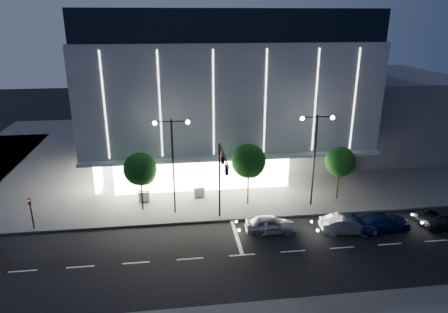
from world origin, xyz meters
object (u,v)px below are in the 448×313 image
street_lamp_east (315,147)px  tree_left (141,171)px  traffic_mast (222,172)px  car_fourth (447,217)px  street_lamp_west (173,153)px  car_third (383,222)px  barrier_b (144,197)px  barrier_a (144,195)px  car_lead (270,224)px  ped_signal_far (31,210)px  car_second (347,224)px  barrier_d (199,192)px  tree_mid (249,163)px  tree_right (340,163)px

street_lamp_east → tree_left: street_lamp_east is taller
traffic_mast → car_fourth: bearing=-7.2°
street_lamp_west → car_third: (17.50, -5.23, -5.23)m
barrier_b → barrier_a: bearing=104.1°
street_lamp_west → car_lead: street_lamp_west is taller
ped_signal_far → car_third: 29.76m
car_third → car_fourth: (6.00, 0.10, 0.00)m
car_second → street_lamp_west: bearing=77.4°
tree_left → barrier_d: size_ratio=5.20×
tree_left → car_second: (17.31, -6.28, -3.28)m
tree_left → car_third: tree_left is taller
car_third → car_second: bearing=83.9°
barrier_b → street_lamp_west: bearing=-30.5°
car_lead → car_fourth: car_lead is taller
traffic_mast → car_third: bearing=-10.8°
ped_signal_far → barrier_d: (14.44, 4.59, -1.24)m
street_lamp_east → tree_mid: bearing=170.3°
traffic_mast → tree_left: size_ratio=1.24×
street_lamp_west → car_fourth: (23.50, -5.12, -5.23)m
car_second → barrier_a: size_ratio=4.14×
street_lamp_east → barrier_b: bearing=170.4°
car_third → barrier_d: 17.20m
barrier_a → barrier_d: 5.42m
barrier_a → tree_right: bearing=2.3°
car_lead → barrier_d: bearing=40.0°
tree_left → tree_mid: 10.00m
barrier_d → street_lamp_east: bearing=-23.6°
street_lamp_east → car_third: bearing=-49.3°
tree_right → car_third: tree_right is taller
tree_right → barrier_a: tree_right is taller
barrier_a → barrier_d: bearing=8.8°
street_lamp_west → barrier_d: 6.61m
traffic_mast → car_fourth: size_ratio=1.35×
street_lamp_east → car_third: (4.50, -5.23, -5.23)m
car_third → barrier_b: car_third is taller
street_lamp_east → car_fourth: street_lamp_east is taller
street_lamp_east → street_lamp_west: bearing=180.0°
tree_mid → barrier_d: tree_mid is taller
car_second → barrier_b: bearing=72.9°
car_third → barrier_b: size_ratio=4.56×
street_lamp_west → barrier_b: bearing=137.7°
tree_right → car_lead: tree_right is taller
tree_mid → tree_right: 9.01m
barrier_a → barrier_d: (5.42, 0.04, 0.00)m
traffic_mast → ped_signal_far: (-16.00, 1.16, -3.14)m
barrier_a → car_third: bearing=-13.7°
car_lead → barrier_b: (-10.89, 7.07, -0.08)m
street_lamp_east → car_lead: (-5.07, -4.38, -5.22)m
tree_mid → tree_right: bearing=-0.0°
traffic_mast → car_second: size_ratio=1.55×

